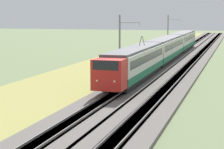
{
  "coord_description": "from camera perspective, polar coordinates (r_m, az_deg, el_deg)",
  "views": [
    {
      "loc": [
        -4.53,
        -10.8,
        7.63
      ],
      "look_at": [
        32.78,
        0.0,
        2.22
      ],
      "focal_mm": 70.0,
      "sensor_mm": 36.0,
      "label": 1
    }
  ],
  "objects": [
    {
      "name": "catenary_mast_mid",
      "position": [
        52.17,
        1.07,
        3.82
      ],
      "size": [
        0.22,
        2.56,
        7.51
      ],
      "color": "slate",
      "rests_on": "ground"
    },
    {
      "name": "ballast_main",
      "position": [
        56.09,
        4.9,
        0.24
      ],
      "size": [
        240.0,
        4.4,
        0.3
      ],
      "color": "#605B56",
      "rests_on": "ground"
    },
    {
      "name": "track_adjacent",
      "position": [
        55.44,
        9.07,
        0.09
      ],
      "size": [
        240.0,
        1.57,
        0.45
      ],
      "color": "#4C4238",
      "rests_on": "ground"
    },
    {
      "name": "track_main",
      "position": [
        56.09,
        4.9,
        0.25
      ],
      "size": [
        240.0,
        1.57,
        0.45
      ],
      "color": "#4C4238",
      "rests_on": "ground"
    },
    {
      "name": "ballast_adjacent",
      "position": [
        55.44,
        9.07,
        0.08
      ],
      "size": [
        240.0,
        4.4,
        0.3
      ],
      "color": "#605B56",
      "rests_on": "ground"
    },
    {
      "name": "grass_verge",
      "position": [
        57.66,
        -1.28,
        0.38
      ],
      "size": [
        240.0,
        13.1,
        0.12
      ],
      "color": "#99934C",
      "rests_on": "ground"
    },
    {
      "name": "catenary_mast_far",
      "position": [
        88.31,
        7.35,
        5.41
      ],
      "size": [
        0.22,
        2.56,
        7.41
      ],
      "color": "slate",
      "rests_on": "ground"
    },
    {
      "name": "passenger_train",
      "position": [
        68.95,
        7.1,
        3.49
      ],
      "size": [
        64.65,
        2.89,
        5.04
      ],
      "rotation": [
        0.0,
        0.0,
        3.14
      ],
      "color": "red",
      "rests_on": "ground"
    }
  ]
}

